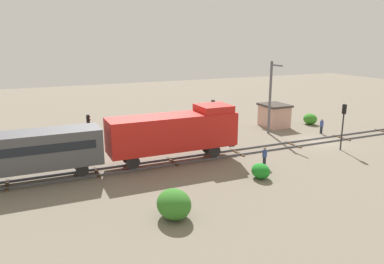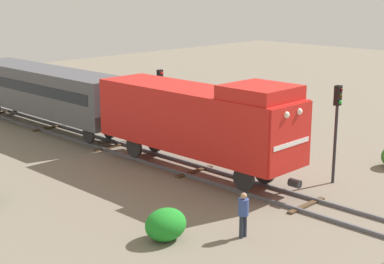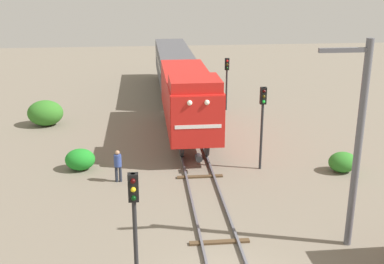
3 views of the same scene
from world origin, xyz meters
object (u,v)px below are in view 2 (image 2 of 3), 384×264
(locomotive, at_px, (198,118))
(traffic_signal_mid, at_px, (337,116))
(worker_by_signal, at_px, (243,211))
(passenger_car_leading, at_px, (46,89))
(traffic_signal_far, at_px, (160,90))

(locomotive, height_order, traffic_signal_mid, locomotive)
(locomotive, relative_size, worker_by_signal, 6.82)
(passenger_car_leading, bearing_deg, worker_by_signal, -102.06)
(passenger_car_leading, distance_m, traffic_signal_mid, 19.05)
(traffic_signal_mid, height_order, traffic_signal_far, traffic_signal_mid)
(traffic_signal_mid, distance_m, worker_by_signal, 7.95)
(locomotive, xyz_separation_m, passenger_car_leading, (0.00, 13.34, -0.25))
(traffic_signal_mid, height_order, worker_by_signal, traffic_signal_mid)
(locomotive, height_order, passenger_car_leading, locomotive)
(traffic_signal_mid, relative_size, traffic_signal_far, 1.12)
(locomotive, bearing_deg, worker_by_signal, -123.59)
(traffic_signal_mid, distance_m, traffic_signal_far, 12.01)
(locomotive, relative_size, traffic_signal_mid, 2.55)
(locomotive, distance_m, traffic_signal_far, 7.53)
(locomotive, relative_size, traffic_signal_far, 2.86)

